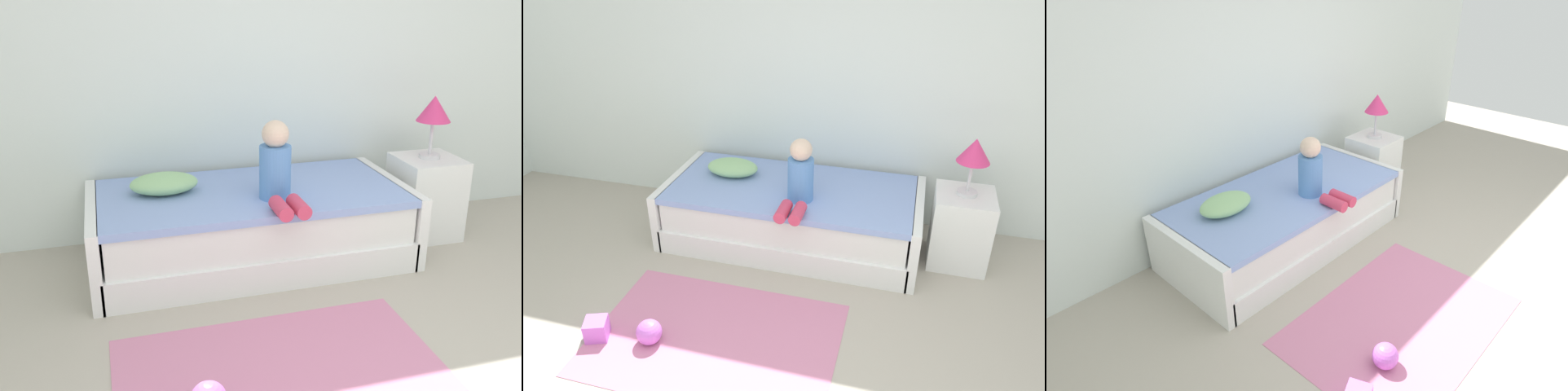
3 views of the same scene
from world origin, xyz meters
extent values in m
plane|color=#B2A899|center=(0.00, 0.00, 0.00)|extent=(9.20, 9.20, 0.00)
cube|color=silver|center=(0.00, 2.60, 1.45)|extent=(7.20, 0.10, 2.90)
cube|color=white|center=(-0.43, 2.00, 0.10)|extent=(2.00, 1.00, 0.20)
cube|color=white|center=(-0.43, 2.00, 0.33)|extent=(1.94, 0.94, 0.25)
cube|color=#8CA5E0|center=(-0.43, 2.00, 0.47)|extent=(1.98, 0.98, 0.05)
cube|color=white|center=(-1.45, 2.00, 0.25)|extent=(0.07, 1.00, 0.50)
cube|color=white|center=(0.59, 2.00, 0.25)|extent=(0.07, 1.00, 0.50)
cube|color=white|center=(0.92, 2.05, 0.30)|extent=(0.44, 0.44, 0.60)
cylinder|color=silver|center=(0.92, 2.05, 0.61)|extent=(0.15, 0.15, 0.03)
cylinder|color=silver|center=(0.92, 2.05, 0.75)|extent=(0.02, 0.02, 0.24)
cone|color=#E5387A|center=(0.92, 2.05, 0.96)|extent=(0.24, 0.24, 0.18)
cylinder|color=#598CD1|center=(-0.31, 1.82, 0.67)|extent=(0.20, 0.20, 0.34)
sphere|color=beige|center=(-0.31, 1.82, 0.92)|extent=(0.17, 0.17, 0.17)
cylinder|color=#D83F60|center=(-0.37, 1.52, 0.55)|extent=(0.09, 0.22, 0.09)
cylinder|color=#D83F60|center=(-0.26, 1.52, 0.55)|extent=(0.09, 0.22, 0.09)
ellipsoid|color=#99CC8C|center=(-0.98, 2.10, 0.56)|extent=(0.44, 0.30, 0.13)
sphere|color=#CC66D8|center=(-1.00, 0.56, 0.08)|extent=(0.17, 0.17, 0.17)
cube|color=pink|center=(-0.60, 0.70, 0.00)|extent=(1.60, 1.10, 0.01)
camera|label=1|loc=(-1.33, -1.43, 1.77)|focal=39.32mm
camera|label=2|loc=(0.49, -1.54, 2.38)|focal=34.55mm
camera|label=3|loc=(-2.76, -0.41, 2.26)|focal=30.71mm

